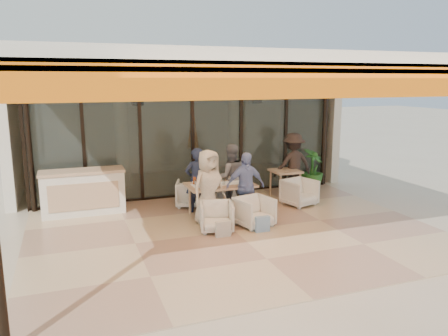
# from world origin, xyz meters

# --- Properties ---
(ground) EXTENTS (70.00, 70.00, 0.00)m
(ground) POSITION_xyz_m (0.00, 0.00, 0.00)
(ground) COLOR #C6B293
(ground) RESTS_ON ground
(terrace_floor) EXTENTS (8.00, 6.00, 0.01)m
(terrace_floor) POSITION_xyz_m (0.00, 0.00, 0.01)
(terrace_floor) COLOR tan
(terrace_floor) RESTS_ON ground
(terrace_structure) EXTENTS (8.00, 6.00, 3.40)m
(terrace_structure) POSITION_xyz_m (0.00, -0.26, 3.25)
(terrace_structure) COLOR silver
(terrace_structure) RESTS_ON ground
(glass_storefront) EXTENTS (8.08, 0.10, 3.20)m
(glass_storefront) POSITION_xyz_m (0.00, 3.00, 1.60)
(glass_storefront) COLOR #9EADA3
(glass_storefront) RESTS_ON ground
(interior_block) EXTENTS (9.05, 3.62, 3.52)m
(interior_block) POSITION_xyz_m (0.01, 5.31, 2.23)
(interior_block) COLOR silver
(interior_block) RESTS_ON ground
(host_counter) EXTENTS (1.85, 0.65, 1.04)m
(host_counter) POSITION_xyz_m (-2.80, 2.30, 0.53)
(host_counter) COLOR silver
(host_counter) RESTS_ON ground
(dining_table) EXTENTS (1.50, 0.90, 0.93)m
(dining_table) POSITION_xyz_m (0.08, 1.13, 0.69)
(dining_table) COLOR tan
(dining_table) RESTS_ON ground
(chair_far_left) EXTENTS (0.86, 0.83, 0.71)m
(chair_far_left) POSITION_xyz_m (-0.33, 2.08, 0.35)
(chair_far_left) COLOR white
(chair_far_left) RESTS_ON ground
(chair_far_right) EXTENTS (0.69, 0.65, 0.67)m
(chair_far_right) POSITION_xyz_m (0.51, 2.08, 0.33)
(chair_far_right) COLOR white
(chair_far_right) RESTS_ON ground
(chair_near_left) EXTENTS (0.78, 0.75, 0.67)m
(chair_near_left) POSITION_xyz_m (-0.33, 0.18, 0.33)
(chair_near_left) COLOR white
(chair_near_left) RESTS_ON ground
(chair_near_right) EXTENTS (0.82, 0.78, 0.70)m
(chair_near_right) POSITION_xyz_m (0.51, 0.18, 0.35)
(chair_near_right) COLOR white
(chair_near_right) RESTS_ON ground
(diner_navy) EXTENTS (0.59, 0.42, 1.52)m
(diner_navy) POSITION_xyz_m (-0.33, 1.58, 0.76)
(diner_navy) COLOR #192037
(diner_navy) RESTS_ON ground
(diner_grey) EXTENTS (0.83, 0.68, 1.56)m
(diner_grey) POSITION_xyz_m (0.51, 1.58, 0.78)
(diner_grey) COLOR slate
(diner_grey) RESTS_ON ground
(diner_cream) EXTENTS (0.91, 0.75, 1.61)m
(diner_cream) POSITION_xyz_m (-0.33, 0.68, 0.80)
(diner_cream) COLOR beige
(diner_cream) RESTS_ON ground
(diner_periwinkle) EXTENTS (0.89, 0.38, 1.51)m
(diner_periwinkle) POSITION_xyz_m (0.51, 0.68, 0.75)
(diner_periwinkle) COLOR #7B95CE
(diner_periwinkle) RESTS_ON ground
(tote_bag_cream) EXTENTS (0.30, 0.10, 0.34)m
(tote_bag_cream) POSITION_xyz_m (-0.33, -0.22, 0.17)
(tote_bag_cream) COLOR silver
(tote_bag_cream) RESTS_ON ground
(tote_bag_blue) EXTENTS (0.30, 0.10, 0.34)m
(tote_bag_blue) POSITION_xyz_m (0.51, -0.22, 0.17)
(tote_bag_blue) COLOR #99BFD8
(tote_bag_blue) RESTS_ON ground
(side_table) EXTENTS (0.70, 0.70, 0.74)m
(side_table) POSITION_xyz_m (2.19, 1.99, 0.64)
(side_table) COLOR tan
(side_table) RESTS_ON ground
(side_chair) EXTENTS (0.86, 0.83, 0.72)m
(side_chair) POSITION_xyz_m (2.19, 1.24, 0.36)
(side_chair) COLOR white
(side_chair) RESTS_ON ground
(standing_woman) EXTENTS (1.10, 0.66, 1.67)m
(standing_woman) POSITION_xyz_m (2.52, 2.20, 0.84)
(standing_woman) COLOR black
(standing_woman) RESTS_ON ground
(potted_palm) EXTENTS (0.91, 0.91, 1.15)m
(potted_palm) POSITION_xyz_m (3.32, 2.52, 0.57)
(potted_palm) COLOR #1E5919
(potted_palm) RESTS_ON ground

